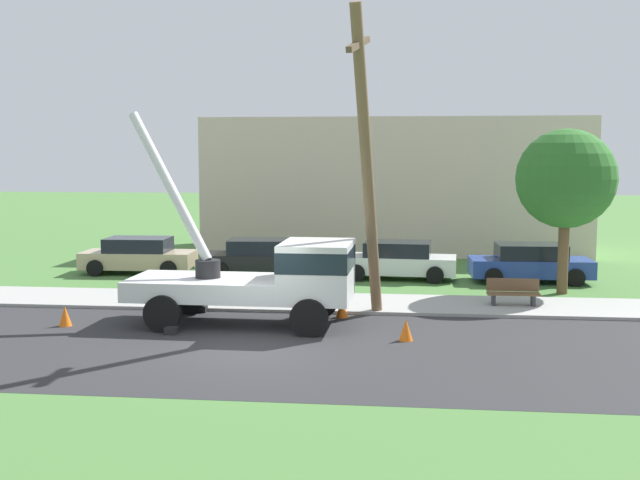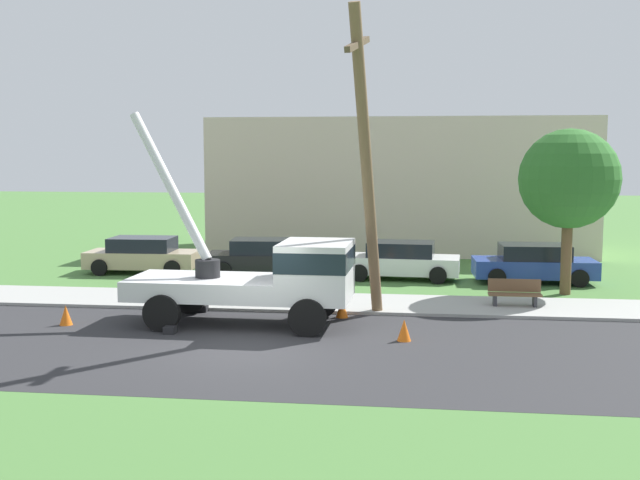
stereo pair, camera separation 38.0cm
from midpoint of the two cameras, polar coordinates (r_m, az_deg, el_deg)
name	(u,v)px [view 1 (the left image)]	position (r m, az deg, el deg)	size (l,w,h in m)	color
ground_plane	(310,273)	(31.10, -1.12, -2.43)	(120.00, 120.00, 0.00)	#477538
road_asphalt	(250,347)	(19.49, -5.72, -7.81)	(80.00, 8.30, 0.01)	#2B2B2D
sidewalk_strip	(285,302)	(24.91, -3.01, -4.54)	(80.00, 3.02, 0.10)	#9E9E99
utility_truck	(271,275)	(21.64, -4.14, -2.57)	(6.76, 3.21, 5.98)	silver
leaning_utility_pole	(367,163)	(21.76, 2.94, 5.62)	(0.94, 3.19, 8.74)	brown
traffic_cone_ahead	(406,330)	(20.09, 5.77, -6.57)	(0.36, 0.36, 0.56)	orange
traffic_cone_behind	(65,316)	(22.83, -18.62, -5.30)	(0.36, 0.36, 0.56)	orange
traffic_cone_curbside	(342,308)	(22.76, 1.15, -5.00)	(0.36, 0.36, 0.56)	orange
parked_sedan_tan	(139,255)	(31.84, -13.48, -1.10)	(4.46, 2.12, 1.42)	tan
parked_sedan_black	(261,257)	(30.50, -4.73, -1.27)	(4.54, 2.27, 1.42)	black
parked_sedan_white	(397,260)	(29.73, 5.33, -1.48)	(4.52, 2.22, 1.42)	silver
parked_sedan_blue	(530,263)	(29.84, 14.79, -1.64)	(4.46, 2.12, 1.42)	#263F99
park_bench	(513,293)	(24.78, 13.53, -3.80)	(1.60, 0.45, 0.90)	brown
roadside_tree_near	(566,179)	(27.40, 17.18, 4.27)	(3.34, 3.34, 5.59)	brown
lowrise_building_backdrop	(394,185)	(38.38, 5.18, 4.03)	(18.00, 6.00, 6.40)	beige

